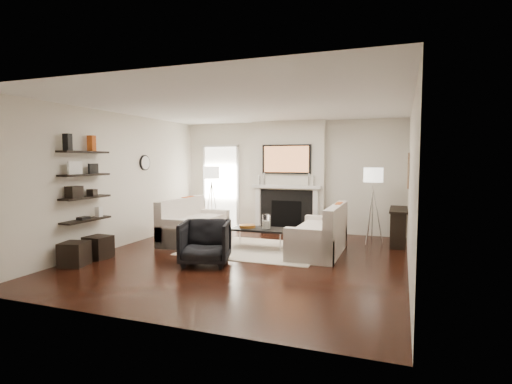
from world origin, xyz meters
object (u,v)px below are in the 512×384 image
(coffee_table, at_px, (259,229))
(lamp_right_shade, at_px, (373,175))
(loveseat_left_base, at_px, (195,232))
(armchair, at_px, (205,240))
(lamp_left_shade, at_px, (211,172))
(loveseat_right_base, at_px, (318,242))
(ottoman_near, at_px, (98,247))

(coffee_table, relative_size, lamp_right_shade, 2.75)
(loveseat_left_base, bearing_deg, lamp_right_shade, 17.17)
(armchair, xyz_separation_m, lamp_right_shade, (2.53, 2.73, 1.04))
(lamp_left_shade, height_order, lamp_right_shade, same)
(loveseat_right_base, height_order, lamp_right_shade, lamp_right_shade)
(armchair, bearing_deg, loveseat_right_base, 24.41)
(lamp_left_shade, distance_m, ottoman_near, 3.58)
(lamp_left_shade, bearing_deg, lamp_right_shade, -4.04)
(loveseat_left_base, xyz_separation_m, lamp_right_shade, (3.61, 1.12, 1.24))
(armchair, relative_size, ottoman_near, 2.03)
(loveseat_left_base, height_order, armchair, armchair)
(lamp_right_shade, bearing_deg, coffee_table, -146.77)
(ottoman_near, bearing_deg, loveseat_left_base, 64.57)
(loveseat_right_base, relative_size, armchair, 2.21)
(armchair, bearing_deg, ottoman_near, 171.37)
(loveseat_left_base, bearing_deg, lamp_left_shade, 101.68)
(lamp_left_shade, xyz_separation_m, ottoman_near, (-0.62, -3.30, -1.25))
(loveseat_left_base, bearing_deg, loveseat_right_base, -3.57)
(loveseat_left_base, relative_size, lamp_left_shade, 4.50)
(ottoman_near, bearing_deg, coffee_table, 34.26)
(armchair, bearing_deg, lamp_right_shade, 30.15)
(coffee_table, height_order, lamp_left_shade, lamp_left_shade)
(coffee_table, height_order, armchair, armchair)
(lamp_right_shade, bearing_deg, ottoman_near, -146.20)
(coffee_table, bearing_deg, armchair, -108.82)
(armchair, distance_m, lamp_right_shade, 3.86)
(loveseat_left_base, relative_size, ottoman_near, 4.50)
(loveseat_right_base, relative_size, lamp_right_shade, 4.50)
(loveseat_left_base, relative_size, loveseat_right_base, 1.00)
(coffee_table, relative_size, armchair, 1.35)
(lamp_left_shade, xyz_separation_m, lamp_right_shade, (3.90, -0.28, 0.00))
(coffee_table, relative_size, lamp_left_shade, 2.75)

